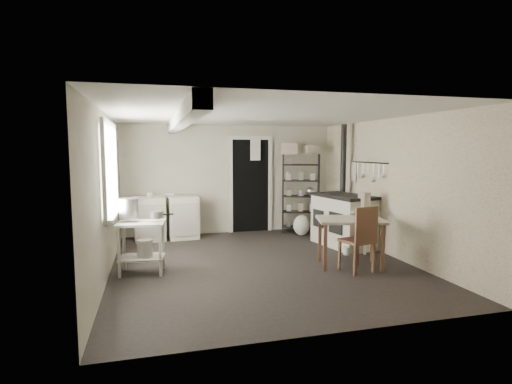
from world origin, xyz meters
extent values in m
plane|color=black|center=(0.00, 0.00, 0.00)|extent=(5.00, 5.00, 0.00)
plane|color=silver|center=(0.00, 0.00, 2.30)|extent=(5.00, 5.00, 0.00)
cube|color=#BCB7A0|center=(0.00, 2.50, 1.15)|extent=(4.50, 0.02, 2.30)
cube|color=#BCB7A0|center=(0.00, -2.50, 1.15)|extent=(4.50, 0.02, 2.30)
cube|color=#BCB7A0|center=(-2.25, 0.00, 1.15)|extent=(0.02, 5.00, 2.30)
cube|color=#BCB7A0|center=(2.25, 0.00, 1.15)|extent=(0.02, 5.00, 2.30)
cylinder|color=silver|center=(-1.96, 0.04, 0.94)|extent=(0.35, 0.35, 0.30)
cylinder|color=silver|center=(-1.58, -0.06, 0.85)|extent=(0.23, 0.23, 0.10)
cylinder|color=silver|center=(-1.75, -0.09, 0.39)|extent=(0.27, 0.27, 0.24)
imported|color=silver|center=(-1.29, 2.14, 0.95)|extent=(0.32, 0.32, 0.07)
imported|color=silver|center=(-1.68, 2.04, 0.97)|extent=(0.14, 0.14, 0.10)
imported|color=silver|center=(1.19, 2.15, 1.37)|extent=(0.09, 0.09, 0.19)
cube|color=#BDAD98|center=(1.21, 2.16, 2.01)|extent=(0.38, 0.35, 0.23)
cube|color=#BDAD98|center=(1.70, 2.12, 1.99)|extent=(0.32, 0.30, 0.19)
cube|color=#BDAD98|center=(1.85, 0.12, 1.01)|extent=(0.13, 0.20, 0.30)
imported|color=silver|center=(1.50, -0.58, 0.81)|extent=(0.13, 0.13, 0.10)
ellipsoid|color=silver|center=(1.38, 1.79, 0.24)|extent=(0.44, 0.41, 0.43)
cylinder|color=silver|center=(1.55, 0.14, 0.07)|extent=(0.12, 0.12, 0.13)
camera|label=1|loc=(-1.63, -5.90, 1.77)|focal=28.00mm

